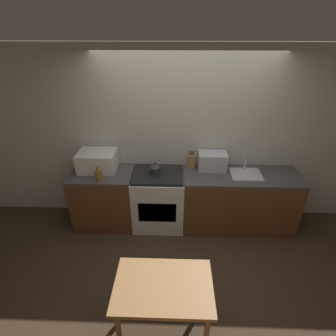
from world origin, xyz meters
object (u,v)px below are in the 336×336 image
bottle (98,175)px  dining_table (163,293)px  microwave (98,161)px  toaster_oven (212,161)px  kettle (155,169)px  stove_range (159,199)px

bottle → dining_table: bottle is taller
microwave → bottle: size_ratio=2.42×
toaster_oven → kettle: bearing=-169.0°
bottle → stove_range: bearing=14.9°
stove_range → bottle: (-0.80, -0.21, 0.54)m
microwave → toaster_oven: 1.67m
dining_table → bottle: bearing=122.6°
stove_range → dining_table: stove_range is taller
microwave → bottle: microwave is taller
kettle → dining_table: kettle is taller
microwave → stove_range: bearing=-5.8°
kettle → toaster_oven: toaster_oven is taller
kettle → dining_table: bearing=-83.3°
toaster_oven → dining_table: 2.01m
microwave → bottle: (0.09, -0.30, -0.06)m
microwave → dining_table: 2.12m
kettle → microwave: bearing=173.8°
stove_range → bottle: bottle is taller
toaster_oven → microwave: bearing=-177.6°
toaster_oven → bottle: bearing=-166.9°
stove_range → dining_table: 1.73m
stove_range → toaster_oven: toaster_oven is taller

